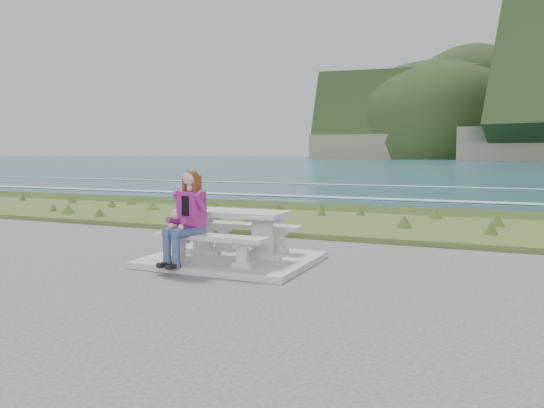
{
  "coord_description": "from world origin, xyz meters",
  "views": [
    {
      "loc": [
        3.95,
        -7.52,
        1.75
      ],
      "look_at": [
        0.19,
        1.2,
        0.86
      ],
      "focal_mm": 35.0,
      "sensor_mm": 36.0,
      "label": 1
    }
  ],
  "objects_px": {
    "bench_landward": "(210,242)",
    "seated_woman": "(184,230)",
    "picnic_table": "(232,221)",
    "bench_seaward": "(251,229)"
  },
  "relations": [
    {
      "from": "bench_landward",
      "to": "bench_seaward",
      "type": "distance_m",
      "value": 1.4
    },
    {
      "from": "bench_landward",
      "to": "seated_woman",
      "type": "bearing_deg",
      "value": -160.43
    },
    {
      "from": "picnic_table",
      "to": "bench_landward",
      "type": "height_order",
      "value": "picnic_table"
    },
    {
      "from": "bench_landward",
      "to": "bench_seaward",
      "type": "bearing_deg",
      "value": 90.0
    },
    {
      "from": "bench_landward",
      "to": "seated_woman",
      "type": "xyz_separation_m",
      "value": [
        -0.37,
        -0.13,
        0.18
      ]
    },
    {
      "from": "bench_landward",
      "to": "seated_woman",
      "type": "distance_m",
      "value": 0.43
    },
    {
      "from": "picnic_table",
      "to": "bench_landward",
      "type": "distance_m",
      "value": 0.74
    },
    {
      "from": "seated_woman",
      "to": "bench_landward",
      "type": "bearing_deg",
      "value": 33.93
    },
    {
      "from": "picnic_table",
      "to": "seated_woman",
      "type": "relative_size",
      "value": 1.26
    },
    {
      "from": "seated_woman",
      "to": "picnic_table",
      "type": "bearing_deg",
      "value": 80.36
    }
  ]
}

